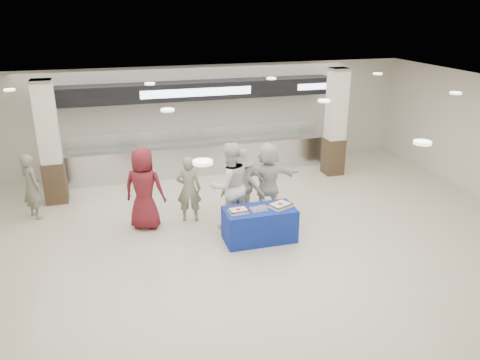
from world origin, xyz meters
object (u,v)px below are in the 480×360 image
object	(u,v)px
display_table	(259,224)
chef_short	(244,185)
soldier_bg	(32,186)
soldier_b	(243,187)
civilian_white	(268,178)
civilian_maroon	(144,189)
cupcake_tray	(259,209)
chef_tall	(230,186)
sheet_cake_right	(280,205)
sheet_cake_left	(238,210)
soldier_a	(189,189)

from	to	relation	value
display_table	chef_short	distance (m)	1.22
chef_short	soldier_bg	xyz separation A→B (m)	(-4.86, 1.53, -0.08)
soldier_b	civilian_white	world-z (taller)	civilian_white
civilian_maroon	cupcake_tray	bearing A→B (deg)	173.66
display_table	chef_tall	size ratio (longest dim) A/B	0.76
civilian_white	civilian_maroon	bearing A→B (deg)	4.36
display_table	sheet_cake_right	xyz separation A→B (m)	(0.46, -0.03, 0.42)
chef_tall	chef_short	distance (m)	0.52
cupcake_tray	civilian_maroon	bearing A→B (deg)	148.94
cupcake_tray	chef_short	world-z (taller)	chef_short
sheet_cake_left	soldier_b	world-z (taller)	soldier_b
civilian_white	cupcake_tray	bearing A→B (deg)	67.97
soldier_a	sheet_cake_left	bearing A→B (deg)	131.87
chef_short	soldier_b	size ratio (longest dim) A/B	1.08
sheet_cake_left	soldier_b	bearing A→B (deg)	69.51
civilian_maroon	soldier_a	world-z (taller)	civilian_maroon
chef_tall	soldier_bg	xyz separation A→B (m)	(-4.44, 1.82, -0.21)
chef_tall	soldier_bg	world-z (taller)	chef_tall
sheet_cake_right	cupcake_tray	bearing A→B (deg)	-178.54
civilian_maroon	sheet_cake_left	bearing A→B (deg)	167.85
civilian_white	display_table	bearing A→B (deg)	68.55
sheet_cake_left	soldier_bg	xyz separation A→B (m)	(-4.40, 2.68, 0.02)
civilian_maroon	chef_tall	world-z (taller)	chef_tall
sheet_cake_left	cupcake_tray	bearing A→B (deg)	-0.22
chef_tall	civilian_maroon	bearing A→B (deg)	-25.22
display_table	chef_tall	xyz separation A→B (m)	(-0.46, 0.82, 0.65)
sheet_cake_right	soldier_bg	distance (m)	5.98
soldier_bg	soldier_b	bearing A→B (deg)	-142.38
sheet_cake_left	chef_tall	world-z (taller)	chef_tall
soldier_a	chef_tall	bearing A→B (deg)	157.53
display_table	soldier_b	world-z (taller)	soldier_b
chef_tall	soldier_bg	distance (m)	4.80
civilian_maroon	soldier_bg	size ratio (longest dim) A/B	1.19
sheet_cake_left	chef_short	size ratio (longest dim) A/B	0.23
soldier_b	civilian_maroon	bearing A→B (deg)	18.42
display_table	sheet_cake_left	size ratio (longest dim) A/B	3.70
sheet_cake_left	soldier_b	distance (m)	1.27
civilian_maroon	chef_short	bearing A→B (deg)	-160.98
cupcake_tray	civilian_white	distance (m)	1.55
display_table	soldier_a	size ratio (longest dim) A/B	0.96
soldier_a	soldier_b	world-z (taller)	soldier_b
soldier_a	soldier_bg	xyz separation A→B (m)	(-3.60, 1.21, 0.01)
display_table	sheet_cake_left	distance (m)	0.65
soldier_a	chef_short	world-z (taller)	chef_short
display_table	civilian_white	xyz separation A→B (m)	(0.65, 1.34, 0.53)
sheet_cake_left	soldier_a	world-z (taller)	soldier_a
soldier_a	soldier_b	xyz separation A→B (m)	(1.25, -0.28, 0.02)
soldier_b	soldier_bg	bearing A→B (deg)	6.12
chef_short	display_table	bearing A→B (deg)	85.46
sheet_cake_left	civilian_white	bearing A→B (deg)	50.45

